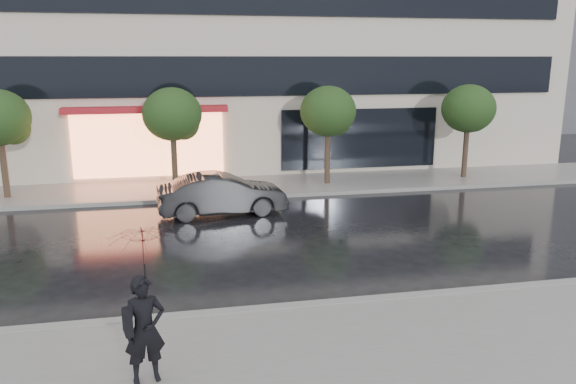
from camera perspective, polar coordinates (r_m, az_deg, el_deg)
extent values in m
plane|color=black|center=(12.77, 2.75, -9.80)|extent=(120.00, 120.00, 0.00)
cube|color=slate|center=(9.96, 7.50, -16.68)|extent=(60.00, 4.50, 0.12)
cube|color=slate|center=(22.38, -3.63, 0.59)|extent=(60.00, 3.50, 0.12)
cube|color=gray|center=(11.86, 3.95, -11.35)|extent=(60.00, 0.25, 0.14)
cube|color=gray|center=(20.69, -2.97, -0.44)|extent=(60.00, 0.25, 0.14)
cube|color=black|center=(23.50, -4.36, 11.64)|extent=(28.00, 0.12, 1.60)
cube|color=#FF8C59|center=(23.57, -13.96, 4.69)|extent=(6.00, 0.10, 2.60)
cube|color=#A41922|center=(23.07, -14.20, 8.12)|extent=(6.40, 0.70, 0.25)
cube|color=black|center=(24.85, 7.32, 5.42)|extent=(7.00, 0.10, 2.60)
cube|color=#4C4C54|center=(48.93, 25.89, 15.66)|extent=(12.00, 12.00, 16.00)
cylinder|color=#33261C|center=(22.57, -26.86, 1.96)|extent=(0.22, 0.22, 2.20)
sphere|color=#183313|center=(22.44, -26.15, 5.87)|extent=(1.20, 1.20, 1.20)
cylinder|color=#33261C|center=(21.73, -11.45, 2.76)|extent=(0.22, 0.22, 2.20)
ellipsoid|color=#183313|center=(21.47, -11.69, 7.75)|extent=(2.20, 2.20, 1.98)
sphere|color=#183313|center=(21.71, -10.58, 6.80)|extent=(1.20, 1.20, 1.20)
cylinder|color=#33261C|center=(22.52, 4.01, 3.37)|extent=(0.22, 0.22, 2.20)
ellipsoid|color=#183313|center=(22.26, 4.09, 8.19)|extent=(2.20, 2.20, 1.98)
sphere|color=#183313|center=(22.60, 4.93, 7.23)|extent=(1.20, 1.20, 1.20)
cylinder|color=#33261C|center=(24.78, 17.55, 3.70)|extent=(0.22, 0.22, 2.20)
ellipsoid|color=#183313|center=(24.55, 17.86, 8.07)|extent=(2.20, 2.20, 1.98)
sphere|color=#183313|center=(24.95, 18.38, 7.19)|extent=(1.20, 1.20, 1.20)
imported|color=black|center=(18.48, -6.72, -0.24)|extent=(4.28, 1.81, 1.37)
imported|color=black|center=(9.12, -14.35, -13.41)|extent=(0.71, 0.55, 1.73)
imported|color=#3D0B0E|center=(8.68, -14.42, -6.49)|extent=(1.23, 1.25, 0.94)
cylinder|color=black|center=(8.87, -14.22, -9.69)|extent=(0.02, 0.02, 0.86)
cube|color=black|center=(8.95, -15.99, -12.59)|extent=(0.19, 0.34, 0.37)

